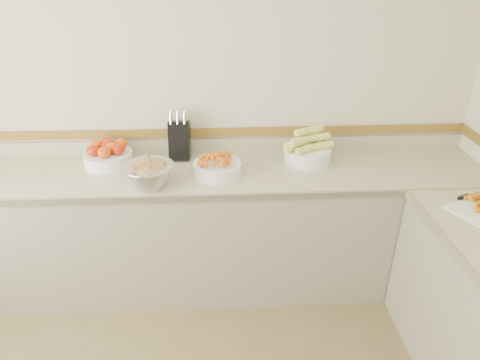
{
  "coord_description": "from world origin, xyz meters",
  "views": [
    {
      "loc": [
        0.24,
        -0.84,
        2.15
      ],
      "look_at": [
        0.35,
        1.35,
        1.0
      ],
      "focal_mm": 32.0,
      "sensor_mm": 36.0,
      "label": 1
    }
  ],
  "objects_px": {
    "tomato_bowl": "(108,154)",
    "cherry_tomato_bowl": "(217,166)",
    "rhubarb_bowl": "(149,173)",
    "corn_bowl": "(307,150)",
    "knife_block": "(179,139)"
  },
  "relations": [
    {
      "from": "tomato_bowl",
      "to": "corn_bowl",
      "type": "bearing_deg",
      "value": -0.84
    },
    {
      "from": "tomato_bowl",
      "to": "cherry_tomato_bowl",
      "type": "xyz_separation_m",
      "value": [
        0.73,
        -0.19,
        -0.02
      ]
    },
    {
      "from": "knife_block",
      "to": "rhubarb_bowl",
      "type": "xyz_separation_m",
      "value": [
        -0.15,
        -0.41,
        -0.05
      ]
    },
    {
      "from": "corn_bowl",
      "to": "knife_block",
      "type": "bearing_deg",
      "value": 173.49
    },
    {
      "from": "cherry_tomato_bowl",
      "to": "rhubarb_bowl",
      "type": "xyz_separation_m",
      "value": [
        -0.41,
        -0.14,
        0.03
      ]
    },
    {
      "from": "cherry_tomato_bowl",
      "to": "rhubarb_bowl",
      "type": "relative_size",
      "value": 1.03
    },
    {
      "from": "tomato_bowl",
      "to": "rhubarb_bowl",
      "type": "distance_m",
      "value": 0.46
    },
    {
      "from": "tomato_bowl",
      "to": "cherry_tomato_bowl",
      "type": "distance_m",
      "value": 0.75
    },
    {
      "from": "rhubarb_bowl",
      "to": "knife_block",
      "type": "bearing_deg",
      "value": 69.66
    },
    {
      "from": "corn_bowl",
      "to": "cherry_tomato_bowl",
      "type": "bearing_deg",
      "value": -164.52
    },
    {
      "from": "knife_block",
      "to": "tomato_bowl",
      "type": "distance_m",
      "value": 0.49
    },
    {
      "from": "cherry_tomato_bowl",
      "to": "tomato_bowl",
      "type": "bearing_deg",
      "value": 165.43
    },
    {
      "from": "knife_block",
      "to": "corn_bowl",
      "type": "height_order",
      "value": "knife_block"
    },
    {
      "from": "tomato_bowl",
      "to": "rhubarb_bowl",
      "type": "height_order",
      "value": "rhubarb_bowl"
    },
    {
      "from": "cherry_tomato_bowl",
      "to": "corn_bowl",
      "type": "relative_size",
      "value": 0.89
    }
  ]
}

